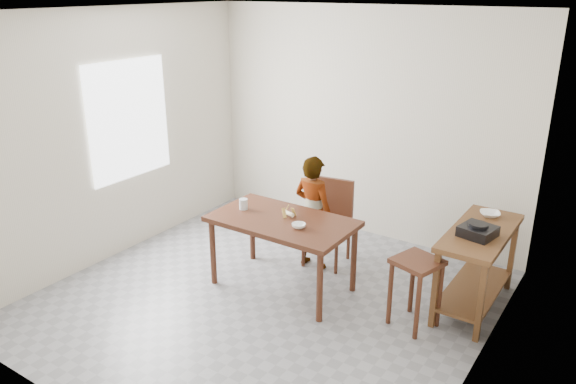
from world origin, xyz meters
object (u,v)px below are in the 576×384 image
Objects in this scene: stool at (415,293)px; dining_table at (282,253)px; child at (313,213)px; prep_counter at (476,269)px; dining_chair at (327,224)px.

dining_table is at bearing -176.09° from stool.
stool is (1.35, -0.47, -0.30)m from child.
prep_counter reaches higher than stool.
stool is (-0.36, -0.61, -0.07)m from prep_counter.
prep_counter is 0.71m from stool.
dining_table is 1.37m from stool.
child reaches higher than prep_counter.
child is (0.01, 0.56, 0.25)m from dining_table.
stool is (1.36, 0.09, -0.05)m from dining_table.
dining_chair is (-1.62, 0.00, 0.06)m from prep_counter.
dining_chair is (0.10, 0.70, 0.09)m from dining_table.
child is 1.36× the size of dining_chair.
dining_chair reaches higher than prep_counter.
stool is at bearing 165.30° from child.
dining_chair reaches higher than dining_table.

